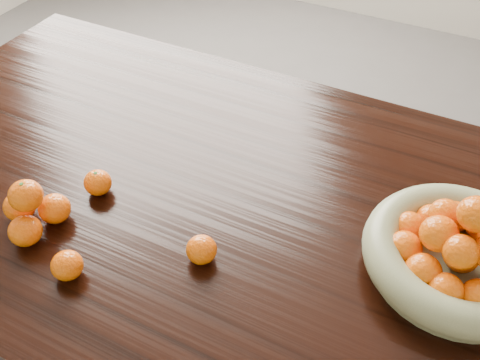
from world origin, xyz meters
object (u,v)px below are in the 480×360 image
at_px(fruit_bowl, 459,253).
at_px(orange_pyramid, 31,210).
at_px(loose_orange_0, 98,183).
at_px(dining_table, 263,237).

relative_size(fruit_bowl, orange_pyramid, 2.57).
distance_m(fruit_bowl, loose_orange_0, 0.73).
height_order(dining_table, loose_orange_0, loose_orange_0).
relative_size(dining_table, loose_orange_0, 33.74).
bearing_deg(dining_table, loose_orange_0, -161.24).
bearing_deg(loose_orange_0, dining_table, 18.76).
bearing_deg(orange_pyramid, loose_orange_0, 68.45).
bearing_deg(loose_orange_0, orange_pyramid, -111.55).
distance_m(fruit_bowl, orange_pyramid, 0.82).
bearing_deg(fruit_bowl, loose_orange_0, -169.48).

